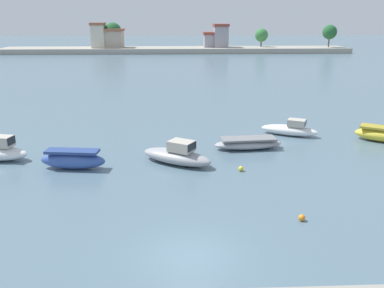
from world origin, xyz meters
TOP-DOWN VIEW (x-y plane):
  - ground_plane at (0.00, 0.00)m, footprint 400.00×400.00m
  - moored_boat_1 at (-7.14, 10.58)m, footprint 4.35×1.70m
  - moored_boat_2 at (-0.41, 11.22)m, footprint 5.26×4.17m
  - moored_boat_3 at (4.88, 14.25)m, footprint 5.17×2.06m
  - moored_boat_4 at (8.98, 17.68)m, footprint 4.76×3.20m
  - moored_boat_5 at (15.70, 15.72)m, footprint 4.17×3.40m
  - mooring_buoy_0 at (5.52, 2.89)m, footprint 0.33×0.33m
  - mooring_buoy_1 at (3.63, 9.64)m, footprint 0.33×0.33m
  - distant_shoreline at (-0.20, 99.84)m, footprint 93.12×10.88m

SIDE VIEW (x-z plane):
  - ground_plane at x=0.00m, z-range 0.00..0.00m
  - mooring_buoy_1 at x=3.63m, z-range 0.00..0.33m
  - mooring_buoy_0 at x=5.52m, z-range 0.00..0.33m
  - moored_boat_3 at x=4.88m, z-range -0.02..0.82m
  - moored_boat_4 at x=8.98m, z-range -0.18..1.21m
  - moored_boat_5 at x=15.70m, z-range -0.03..1.14m
  - moored_boat_2 at x=-0.41m, z-range -0.23..1.39m
  - moored_boat_1 at x=-7.14m, z-range -0.03..1.23m
  - distant_shoreline at x=-0.20m, z-range -2.05..5.86m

